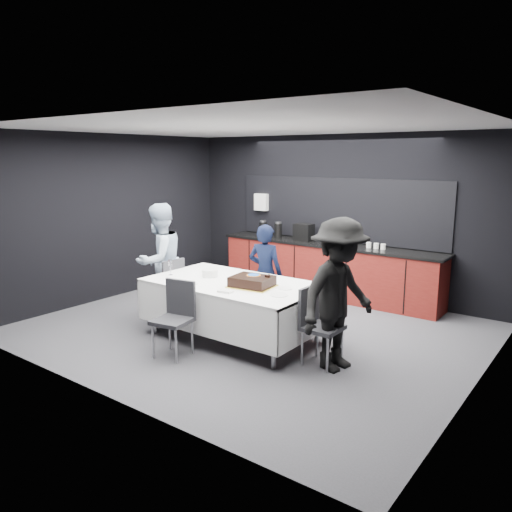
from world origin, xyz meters
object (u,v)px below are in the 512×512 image
at_px(cake_assembly, 252,282).
at_px(chair_near, 176,312).
at_px(champagne_flute, 170,264).
at_px(person_left, 160,261).
at_px(chair_left, 169,285).
at_px(person_right, 339,295).
at_px(chair_right, 317,320).
at_px(plate_stack, 210,273).
at_px(party_table, 234,292).
at_px(person_center, 265,273).

relative_size(cake_assembly, chair_near, 0.64).
xyz_separation_m(champagne_flute, person_left, (-0.54, 0.29, -0.07)).
xyz_separation_m(cake_assembly, chair_left, (-1.63, 0.09, -0.31)).
bearing_deg(chair_left, person_right, -2.05).
xyz_separation_m(chair_right, person_right, (0.27, 0.01, 0.35)).
relative_size(champagne_flute, chair_near, 0.24).
height_order(plate_stack, person_right, person_right).
height_order(cake_assembly, champagne_flute, champagne_flute).
relative_size(party_table, person_right, 1.32).
height_order(chair_right, chair_near, same).
bearing_deg(champagne_flute, chair_left, 141.01).
bearing_deg(champagne_flute, chair_near, -40.56).
bearing_deg(person_center, person_right, 142.77).
relative_size(cake_assembly, chair_left, 0.64).
bearing_deg(cake_assembly, person_right, -0.50).
distance_m(chair_left, person_right, 2.89).
bearing_deg(champagne_flute, party_table, 13.07).
height_order(chair_left, person_left, person_left).
bearing_deg(person_right, plate_stack, 98.08).
bearing_deg(champagne_flute, cake_assembly, 7.32).
height_order(champagne_flute, person_right, person_right).
xyz_separation_m(party_table, plate_stack, (-0.45, 0.03, 0.19)).
bearing_deg(chair_right, champagne_flute, -176.16).
height_order(champagne_flute, chair_left, champagne_flute).
bearing_deg(party_table, plate_stack, 175.67).
height_order(party_table, person_left, person_left).
relative_size(chair_left, person_center, 0.64).
bearing_deg(person_right, champagne_flute, 104.42).
bearing_deg(person_center, party_table, 86.42).
relative_size(plate_stack, chair_right, 0.24).
height_order(champagne_flute, chair_near, champagne_flute).
distance_m(champagne_flute, person_right, 2.55).
relative_size(champagne_flute, person_left, 0.13).
xyz_separation_m(champagne_flute, chair_left, (-0.32, 0.26, -0.40)).
height_order(cake_assembly, person_right, person_right).
bearing_deg(person_right, chair_right, 101.98).
distance_m(plate_stack, champagne_flute, 0.58).
bearing_deg(chair_left, chair_right, -2.38).
bearing_deg(plate_stack, person_right, -2.79).
bearing_deg(party_table, person_center, 95.31).
xyz_separation_m(chair_left, person_left, (-0.21, 0.03, 0.33)).
relative_size(cake_assembly, person_center, 0.41).
xyz_separation_m(chair_left, person_center, (1.21, 0.79, 0.19)).
xyz_separation_m(plate_stack, champagne_flute, (-0.51, -0.26, 0.11)).
relative_size(chair_near, person_left, 0.53).
bearing_deg(chair_right, party_table, 176.94).
distance_m(cake_assembly, plate_stack, 0.81).
height_order(chair_near, person_right, person_right).
relative_size(party_table, champagne_flute, 10.36).
bearing_deg(cake_assembly, chair_left, 176.77).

